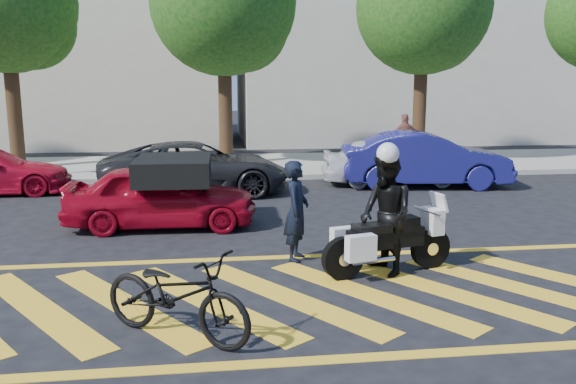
{
  "coord_description": "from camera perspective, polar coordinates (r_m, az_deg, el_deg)",
  "views": [
    {
      "loc": [
        -0.55,
        -7.88,
        3.02
      ],
      "look_at": [
        0.77,
        2.25,
        1.05
      ],
      "focal_mm": 38.0,
      "sensor_mm": 36.0,
      "label": 1
    }
  ],
  "objects": [
    {
      "name": "ground",
      "position": [
        8.46,
        -3.24,
        -10.02
      ],
      "size": [
        90.0,
        90.0,
        0.0
      ],
      "primitive_type": "plane",
      "color": "black",
      "rests_on": "ground"
    },
    {
      "name": "sidewalk",
      "position": [
        20.11,
        -5.77,
        2.42
      ],
      "size": [
        60.0,
        5.0,
        0.15
      ],
      "primitive_type": "cube",
      "color": "#9E998E",
      "rests_on": "ground"
    },
    {
      "name": "crosswalk",
      "position": [
        8.45,
        -3.51,
        -10.0
      ],
      "size": [
        12.33,
        4.0,
        0.01
      ],
      "color": "yellow",
      "rests_on": "ground"
    },
    {
      "name": "building_left",
      "position": [
        29.89,
        -22.52,
        13.89
      ],
      "size": [
        16.0,
        8.0,
        10.0
      ],
      "primitive_type": "cube",
      "color": "beige",
      "rests_on": "ground"
    },
    {
      "name": "building_right",
      "position": [
        30.52,
        11.25,
        15.36
      ],
      "size": [
        16.0,
        8.0,
        11.0
      ],
      "primitive_type": "cube",
      "color": "beige",
      "rests_on": "ground"
    },
    {
      "name": "tree_left",
      "position": [
        20.87,
        -24.51,
        15.38
      ],
      "size": [
        4.2,
        4.2,
        7.26
      ],
      "color": "black",
      "rests_on": "ground"
    },
    {
      "name": "tree_center",
      "position": [
        20.07,
        -5.68,
        16.79
      ],
      "size": [
        4.6,
        4.6,
        7.56
      ],
      "color": "black",
      "rests_on": "ground"
    },
    {
      "name": "tree_right",
      "position": [
        21.3,
        12.83,
        16.1
      ],
      "size": [
        4.4,
        4.4,
        7.41
      ],
      "color": "black",
      "rests_on": "ground"
    },
    {
      "name": "officer_bike",
      "position": [
        9.97,
        0.8,
        -1.77
      ],
      "size": [
        0.57,
        0.7,
        1.66
      ],
      "primitive_type": "imported",
      "rotation": [
        0.0,
        0.0,
        1.25
      ],
      "color": "black",
      "rests_on": "ground"
    },
    {
      "name": "bicycle",
      "position": [
        7.21,
        -10.41,
        -9.44
      ],
      "size": [
        2.06,
        1.75,
        1.06
      ],
      "primitive_type": "imported",
      "rotation": [
        0.0,
        0.0,
        0.95
      ],
      "color": "black",
      "rests_on": "ground"
    },
    {
      "name": "police_motorcycle",
      "position": [
        9.45,
        9.19,
        -4.53
      ],
      "size": [
        2.16,
        0.95,
        0.97
      ],
      "rotation": [
        0.0,
        0.0,
        0.24
      ],
      "color": "black",
      "rests_on": "ground"
    },
    {
      "name": "officer_moto",
      "position": [
        9.36,
        9.16,
        -2.08
      ],
      "size": [
        0.91,
        1.06,
        1.87
      ],
      "primitive_type": "imported",
      "rotation": [
        0.0,
        0.0,
        -1.33
      ],
      "color": "black",
      "rests_on": "ground"
    },
    {
      "name": "red_convertible",
      "position": [
        12.43,
        -11.79,
        -0.35
      ],
      "size": [
        3.82,
        1.63,
        1.29
      ],
      "primitive_type": "imported",
      "rotation": [
        0.0,
        0.0,
        1.54
      ],
      "color": "maroon",
      "rests_on": "ground"
    },
    {
      "name": "parked_mid_left",
      "position": [
        15.86,
        -8.6,
        2.26
      ],
      "size": [
        4.86,
        2.28,
        1.34
      ],
      "primitive_type": "imported",
      "rotation": [
        0.0,
        0.0,
        1.58
      ],
      "color": "black",
      "rests_on": "ground"
    },
    {
      "name": "parked_mid_right",
      "position": [
        17.26,
        9.68,
        2.89
      ],
      "size": [
        3.97,
        1.84,
        1.32
      ],
      "primitive_type": "imported",
      "rotation": [
        0.0,
        0.0,
        1.5
      ],
      "color": "silver",
      "rests_on": "ground"
    },
    {
      "name": "parked_right",
      "position": [
        17.08,
        12.71,
        2.99
      ],
      "size": [
        4.69,
        2.11,
        1.49
      ],
      "primitive_type": "imported",
      "rotation": [
        0.0,
        0.0,
        1.45
      ],
      "color": "navy",
      "rests_on": "ground"
    },
    {
      "name": "pedestrian_right",
      "position": [
        20.36,
        10.88,
        4.92
      ],
      "size": [
        0.98,
        0.47,
        1.63
      ],
      "primitive_type": "imported",
      "rotation": [
        0.0,
        0.0,
        3.22
      ],
      "color": "brown",
      "rests_on": "sidewalk"
    }
  ]
}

